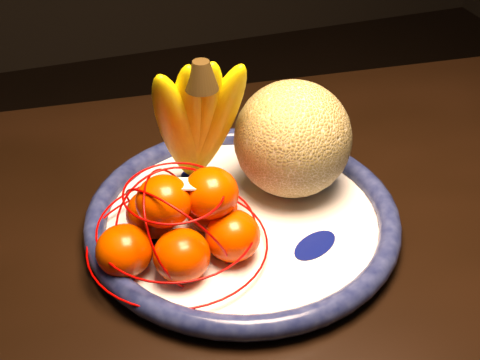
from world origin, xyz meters
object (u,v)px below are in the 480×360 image
object	(u,v)px
dining_table	(201,308)
cantaloupe	(293,139)
mandarin_bag	(182,224)
fruit_bowl	(242,218)
banana_bunch	(196,118)

from	to	relation	value
dining_table	cantaloupe	distance (m)	0.25
cantaloupe	mandarin_bag	xyz separation A→B (m)	(-0.17, -0.08, -0.04)
fruit_bowl	banana_bunch	bearing A→B (deg)	117.24
dining_table	cantaloupe	size ratio (longest dim) A/B	9.87
cantaloupe	banana_bunch	bearing A→B (deg)	166.99
dining_table	cantaloupe	xyz separation A→B (m)	(0.16, 0.09, 0.17)
fruit_bowl	mandarin_bag	xyz separation A→B (m)	(-0.09, -0.03, 0.04)
banana_bunch	mandarin_bag	bearing A→B (deg)	-112.37
cantaloupe	mandarin_bag	size ratio (longest dim) A/B	0.58
cantaloupe	dining_table	bearing A→B (deg)	-149.60
fruit_bowl	cantaloupe	world-z (taller)	cantaloupe
banana_bunch	mandarin_bag	xyz separation A→B (m)	(-0.05, -0.11, -0.07)
fruit_bowl	dining_table	bearing A→B (deg)	-146.63
dining_table	banana_bunch	world-z (taller)	banana_bunch
dining_table	fruit_bowl	bearing A→B (deg)	38.41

